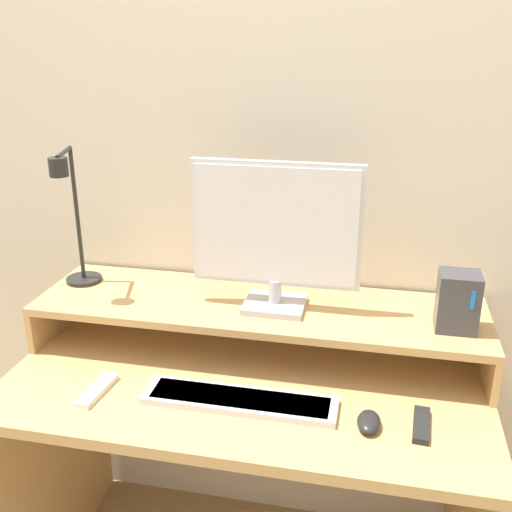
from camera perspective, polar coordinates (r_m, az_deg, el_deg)
wall_back at (r=1.78m, az=1.64°, el=8.96°), size 6.00×0.05×2.50m
desk at (r=1.75m, az=-0.92°, el=-17.31°), size 1.26×0.67×0.75m
monitor_shelf at (r=1.70m, az=0.22°, el=-5.12°), size 1.26×0.35×0.14m
monitor at (r=1.59m, az=1.89°, el=2.18°), size 0.46×0.15×0.41m
desk_lamp at (r=1.79m, az=-17.03°, el=3.04°), size 0.12×0.22×0.42m
router_dock at (r=1.60m, az=18.65°, el=-4.13°), size 0.10×0.09×0.15m
keyboard at (r=1.51m, az=-1.56°, el=-13.55°), size 0.48×0.11×0.02m
mouse at (r=1.46m, az=10.70°, el=-15.25°), size 0.05×0.09×0.03m
remote_control at (r=1.61m, az=-14.87°, el=-12.22°), size 0.05×0.15×0.02m
remote_secondary at (r=1.49m, az=15.47°, el=-15.24°), size 0.05×0.13×0.02m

